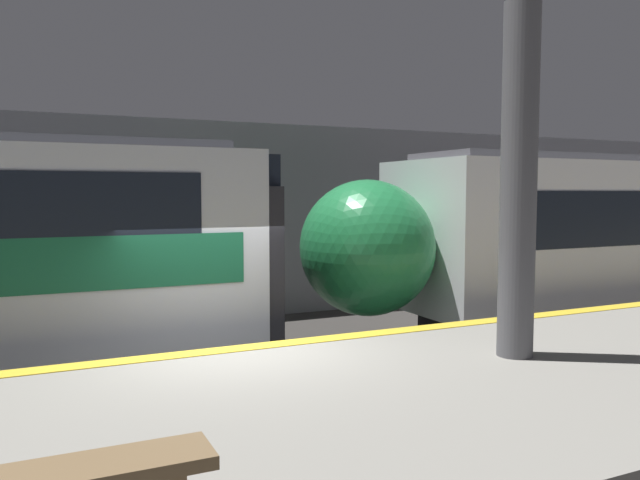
{
  "coord_description": "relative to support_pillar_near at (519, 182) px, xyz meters",
  "views": [
    {
      "loc": [
        -2.26,
        -7.43,
        2.99
      ],
      "look_at": [
        1.68,
        0.99,
        2.28
      ],
      "focal_mm": 35.0,
      "sensor_mm": 36.0,
      "label": 1
    }
  ],
  "objects": [
    {
      "name": "platform",
      "position": [
        -2.9,
        -0.45,
        -2.58
      ],
      "size": [
        40.0,
        4.57,
        1.07
      ],
      "color": "gray",
      "rests_on": "ground"
    },
    {
      "name": "support_pillar_near",
      "position": [
        0.0,
        0.0,
        0.0
      ],
      "size": [
        0.42,
        0.42,
        4.09
      ],
      "color": "#56565B",
      "rests_on": "platform"
    },
    {
      "name": "station_rear_barrier",
      "position": [
        -2.9,
        8.58,
        -0.79
      ],
      "size": [
        50.0,
        0.15,
        4.64
      ],
      "color": "gray",
      "rests_on": "ground"
    },
    {
      "name": "ground_plane",
      "position": [
        -2.9,
        1.84,
        -3.11
      ],
      "size": [
        120.0,
        120.0,
        0.0
      ],
      "primitive_type": "plane",
      "color": "#33302D"
    }
  ]
}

